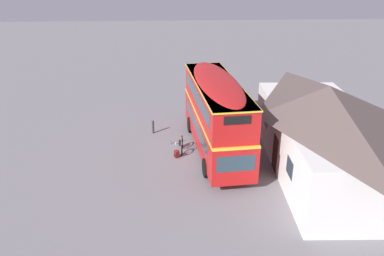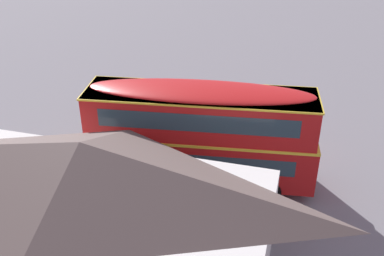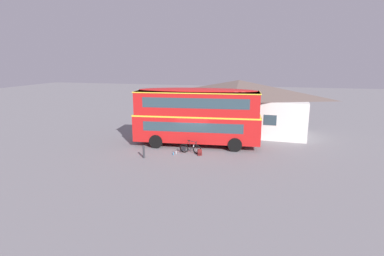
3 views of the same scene
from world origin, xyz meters
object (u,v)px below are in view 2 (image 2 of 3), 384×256
at_px(water_bottle_blue_sports, 232,150).
at_px(water_bottle_clear_plastic, 229,153).
at_px(double_decker_bus, 200,132).
at_px(touring_bicycle, 209,150).
at_px(kerb_bollard, 270,136).
at_px(backpack_on_ground, 194,147).

relative_size(water_bottle_blue_sports, water_bottle_clear_plastic, 1.04).
bearing_deg(water_bottle_blue_sports, water_bottle_clear_plastic, 74.54).
relative_size(double_decker_bus, touring_bicycle, 6.01).
xyz_separation_m(touring_bicycle, water_bottle_blue_sports, (-1.08, -0.71, -0.26)).
bearing_deg(kerb_bollard, double_decker_bus, 53.91).
distance_m(water_bottle_blue_sports, water_bottle_clear_plastic, 0.36).
bearing_deg(touring_bicycle, backpack_on_ground, -21.54).
distance_m(water_bottle_blue_sports, kerb_bollard, 2.26).
relative_size(double_decker_bus, water_bottle_clear_plastic, 44.82).
height_order(backpack_on_ground, water_bottle_blue_sports, backpack_on_ground).
xyz_separation_m(backpack_on_ground, kerb_bollard, (-3.80, -1.60, 0.24)).
height_order(touring_bicycle, water_bottle_blue_sports, touring_bicycle).
bearing_deg(backpack_on_ground, touring_bicycle, 158.46).
distance_m(touring_bicycle, kerb_bollard, 3.52).
bearing_deg(backpack_on_ground, kerb_bollard, -157.13).
xyz_separation_m(backpack_on_ground, water_bottle_clear_plastic, (-1.85, -0.03, -0.15)).
bearing_deg(touring_bicycle, water_bottle_blue_sports, -146.78).
xyz_separation_m(touring_bicycle, kerb_bollard, (-2.94, -1.94, 0.13)).
distance_m(double_decker_bus, backpack_on_ground, 3.55).
bearing_deg(kerb_bollard, touring_bicycle, 33.50).
xyz_separation_m(double_decker_bus, touring_bicycle, (-0.05, -2.16, -2.27)).
height_order(water_bottle_blue_sports, water_bottle_clear_plastic, water_bottle_blue_sports).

